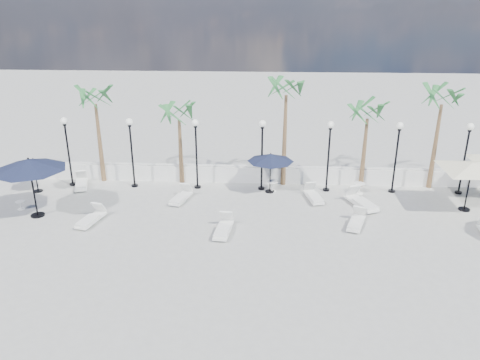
# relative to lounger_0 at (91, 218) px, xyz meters

# --- Properties ---
(ground) EXTENTS (100.00, 100.00, 0.00)m
(ground) POSITION_rel_lounger_0_xyz_m (7.81, -1.95, -0.23)
(ground) COLOR gray
(ground) RESTS_ON ground
(balustrade) EXTENTS (26.00, 0.30, 1.01)m
(balustrade) POSITION_rel_lounger_0_xyz_m (7.81, 5.55, 0.24)
(balustrade) COLOR silver
(balustrade) RESTS_ON ground
(lamppost_0) EXTENTS (0.36, 0.36, 3.84)m
(lamppost_0) POSITION_rel_lounger_0_xyz_m (-2.69, 4.55, 2.26)
(lamppost_0) COLOR black
(lamppost_0) RESTS_ON ground
(lamppost_1) EXTENTS (0.36, 0.36, 3.84)m
(lamppost_1) POSITION_rel_lounger_0_xyz_m (0.81, 4.55, 2.26)
(lamppost_1) COLOR black
(lamppost_1) RESTS_ON ground
(lamppost_2) EXTENTS (0.36, 0.36, 3.84)m
(lamppost_2) POSITION_rel_lounger_0_xyz_m (4.31, 4.55, 2.26)
(lamppost_2) COLOR black
(lamppost_2) RESTS_ON ground
(lamppost_3) EXTENTS (0.36, 0.36, 3.84)m
(lamppost_3) POSITION_rel_lounger_0_xyz_m (7.81, 4.55, 2.26)
(lamppost_3) COLOR black
(lamppost_3) RESTS_ON ground
(lamppost_4) EXTENTS (0.36, 0.36, 3.84)m
(lamppost_4) POSITION_rel_lounger_0_xyz_m (11.31, 4.55, 2.26)
(lamppost_4) COLOR black
(lamppost_4) RESTS_ON ground
(lamppost_5) EXTENTS (0.36, 0.36, 3.84)m
(lamppost_5) POSITION_rel_lounger_0_xyz_m (14.81, 4.55, 2.26)
(lamppost_5) COLOR black
(lamppost_5) RESTS_ON ground
(lamppost_6) EXTENTS (0.36, 0.36, 3.84)m
(lamppost_6) POSITION_rel_lounger_0_xyz_m (18.31, 4.55, 2.26)
(lamppost_6) COLOR black
(lamppost_6) RESTS_ON ground
(palm_0) EXTENTS (2.60, 2.60, 5.50)m
(palm_0) POSITION_rel_lounger_0_xyz_m (-1.19, 5.35, 4.30)
(palm_0) COLOR brown
(palm_0) RESTS_ON ground
(palm_1) EXTENTS (2.60, 2.60, 4.70)m
(palm_1) POSITION_rel_lounger_0_xyz_m (3.31, 5.35, 3.52)
(palm_1) COLOR brown
(palm_1) RESTS_ON ground
(palm_2) EXTENTS (2.60, 2.60, 6.10)m
(palm_2) POSITION_rel_lounger_0_xyz_m (9.01, 5.35, 4.88)
(palm_2) COLOR brown
(palm_2) RESTS_ON ground
(palm_3) EXTENTS (2.60, 2.60, 4.90)m
(palm_3) POSITION_rel_lounger_0_xyz_m (13.31, 5.35, 3.72)
(palm_3) COLOR brown
(palm_3) RESTS_ON ground
(palm_4) EXTENTS (2.60, 2.60, 5.70)m
(palm_4) POSITION_rel_lounger_0_xyz_m (17.01, 5.35, 4.50)
(palm_4) COLOR brown
(palm_4) RESTS_ON ground
(lounger_0) EXTENTS (0.98, 1.93, 0.69)m
(lounger_0) POSITION_rel_lounger_0_xyz_m (0.00, 0.00, 0.00)
(lounger_0) COLOR silver
(lounger_0) RESTS_ON ground
(lounger_1) EXTENTS (1.16, 1.96, 0.70)m
(lounger_1) POSITION_rel_lounger_0_xyz_m (-2.09, 4.27, 0.00)
(lounger_1) COLOR silver
(lounger_1) RESTS_ON ground
(lounger_2) EXTENTS (0.80, 1.94, 0.71)m
(lounger_2) POSITION_rel_lounger_0_xyz_m (6.21, -0.67, 0.01)
(lounger_2) COLOR silver
(lounger_2) RESTS_ON ground
(lounger_3) EXTENTS (1.01, 1.88, 0.67)m
(lounger_3) POSITION_rel_lounger_0_xyz_m (3.71, 2.72, -0.01)
(lounger_3) COLOR silver
(lounger_3) RESTS_ON ground
(lounger_4) EXTENTS (1.46, 2.23, 0.80)m
(lounger_4) POSITION_rel_lounger_0_xyz_m (12.82, 2.54, 0.04)
(lounger_4) COLOR silver
(lounger_4) RESTS_ON ground
(lounger_5) EXTENTS (0.97, 1.92, 0.69)m
(lounger_5) POSITION_rel_lounger_0_xyz_m (10.51, 3.25, -0.00)
(lounger_5) COLOR silver
(lounger_5) RESTS_ON ground
(lounger_7) EXTENTS (1.14, 1.88, 0.67)m
(lounger_7) POSITION_rel_lounger_0_xyz_m (12.19, 0.36, -0.01)
(lounger_7) COLOR silver
(lounger_7) RESTS_ON ground
(side_table_0) EXTENTS (0.44, 0.44, 0.43)m
(side_table_0) POSITION_rel_lounger_0_xyz_m (-3.98, 1.25, 0.03)
(side_table_0) COLOR silver
(side_table_0) RESTS_ON ground
(side_table_1) EXTENTS (0.60, 0.60, 0.58)m
(side_table_1) POSITION_rel_lounger_0_xyz_m (8.38, 4.25, 0.12)
(side_table_1) COLOR silver
(side_table_1) RESTS_ON ground
(side_table_2) EXTENTS (0.59, 0.59, 0.57)m
(side_table_2) POSITION_rel_lounger_0_xyz_m (13.00, 4.25, 0.11)
(side_table_2) COLOR silver
(side_table_2) RESTS_ON ground
(parasol_navy_left) EXTENTS (3.33, 3.33, 2.94)m
(parasol_navy_left) POSITION_rel_lounger_0_xyz_m (-2.83, 0.58, 2.36)
(parasol_navy_left) COLOR black
(parasol_navy_left) RESTS_ON ground
(parasol_navy_mid) EXTENTS (2.45, 2.45, 2.20)m
(parasol_navy_mid) POSITION_rel_lounger_0_xyz_m (8.26, 4.18, 1.70)
(parasol_navy_mid) COLOR black
(parasol_navy_mid) RESTS_ON ground
(parasol_cream_sq_a) EXTENTS (5.39, 5.39, 2.65)m
(parasol_cream_sq_a) POSITION_rel_lounger_0_xyz_m (17.80, 2.43, 2.22)
(parasol_cream_sq_a) COLOR black
(parasol_cream_sq_a) RESTS_ON ground
(parasol_cream_small) EXTENTS (1.55, 1.55, 1.90)m
(parasol_cream_small) POSITION_rel_lounger_0_xyz_m (-4.19, 3.53, 1.39)
(parasol_cream_small) COLOR black
(parasol_cream_small) RESTS_ON ground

